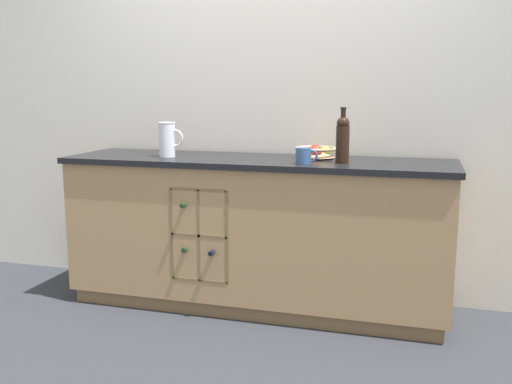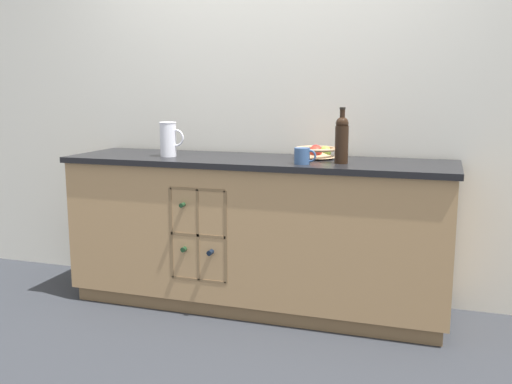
% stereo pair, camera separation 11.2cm
% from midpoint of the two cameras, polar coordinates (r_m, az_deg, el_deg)
% --- Properties ---
extents(ground_plane, '(14.00, 14.00, 0.00)m').
position_cam_midpoint_polar(ground_plane, '(3.65, 0.90, -11.26)').
color(ground_plane, '#2D3035').
extents(back_wall, '(4.70, 0.06, 2.55)m').
position_cam_midpoint_polar(back_wall, '(3.74, 2.59, 9.24)').
color(back_wall, silver).
rests_on(back_wall, ground_plane).
extents(kitchen_island, '(2.34, 0.64, 0.93)m').
position_cam_midpoint_polar(kitchen_island, '(3.51, 0.88, -4.08)').
color(kitchen_island, brown).
rests_on(kitchen_island, ground_plane).
extents(fruit_bowl, '(0.25, 0.25, 0.08)m').
position_cam_midpoint_polar(fruit_bowl, '(3.44, 7.01, 4.04)').
color(fruit_bowl, tan).
rests_on(fruit_bowl, kitchen_island).
extents(white_pitcher, '(0.16, 0.11, 0.21)m').
position_cam_midpoint_polar(white_pitcher, '(3.55, -7.84, 5.31)').
color(white_pitcher, white).
rests_on(white_pitcher, kitchen_island).
extents(ceramic_mug, '(0.12, 0.09, 0.09)m').
position_cam_midpoint_polar(ceramic_mug, '(3.18, 5.70, 3.61)').
color(ceramic_mug, '#385684').
rests_on(ceramic_mug, kitchen_island).
extents(standing_wine_bottle, '(0.08, 0.08, 0.31)m').
position_cam_midpoint_polar(standing_wine_bottle, '(3.22, 9.57, 5.30)').
color(standing_wine_bottle, black).
rests_on(standing_wine_bottle, kitchen_island).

